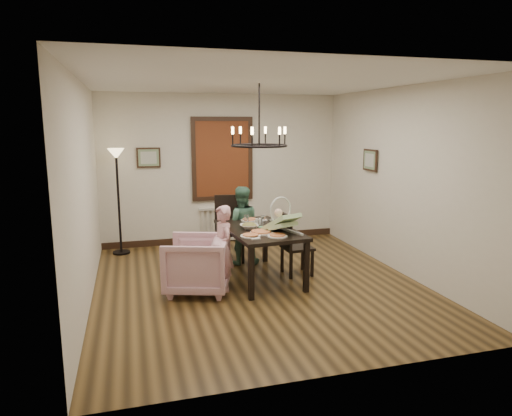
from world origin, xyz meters
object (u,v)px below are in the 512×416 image
elderly_woman (223,256)px  baby_bouncer (281,221)px  chair_right (297,244)px  floor_lamp (119,203)px  dining_table (259,234)px  armchair (197,264)px  chair_far (230,229)px  drinking_glass (271,224)px  seated_man (241,232)px

elderly_woman → baby_bouncer: baby_bouncer is taller
chair_right → floor_lamp: floor_lamp is taller
dining_table → floor_lamp: size_ratio=0.94×
armchair → floor_lamp: bearing=-137.3°
chair_far → floor_lamp: (-1.76, 0.93, 0.35)m
chair_right → elderly_woman: elderly_woman is taller
armchair → baby_bouncer: 1.30m
baby_bouncer → drinking_glass: (-0.05, 0.31, -0.11)m
chair_far → elderly_woman: 1.37m
chair_far → baby_bouncer: 1.48m
chair_far → chair_right: (0.82, -0.97, -0.07)m
armchair → seated_man: (0.87, 1.08, 0.14)m
dining_table → seated_man: bearing=90.9°
drinking_glass → chair_far: bearing=110.1°
elderly_woman → drinking_glass: (0.78, 0.26, 0.34)m
chair_right → elderly_woman: bearing=102.7°
dining_table → armchair: (-0.96, -0.29, -0.29)m
seated_man → floor_lamp: floor_lamp is taller
chair_right → elderly_woman: 1.26m
elderly_woman → seated_man: (0.53, 1.12, 0.04)m
chair_right → baby_bouncer: 0.72m
chair_right → seated_man: (-0.69, 0.77, 0.05)m
seated_man → chair_right: bearing=139.6°
baby_bouncer → chair_right: bearing=26.0°
armchair → elderly_woman: elderly_woman is taller
dining_table → seated_man: seated_man is taller
elderly_woman → dining_table: bearing=107.3°
chair_right → drinking_glass: size_ratio=7.23×
seated_man → baby_bouncer: size_ratio=1.97×
elderly_woman → drinking_glass: size_ratio=7.41×
chair_right → chair_far: bearing=37.1°
dining_table → armchair: size_ratio=2.01×
drinking_glass → seated_man: bearing=106.2°
dining_table → floor_lamp: 2.76m
dining_table → chair_right: 0.64m
chair_right → armchair: bearing=97.9°
armchair → elderly_woman: bearing=101.7°
chair_far → drinking_glass: (0.39, -1.05, 0.28)m
floor_lamp → chair_right: bearing=-36.3°
armchair → drinking_glass: drinking_glass is taller
dining_table → chair_right: size_ratio=1.78×
elderly_woman → seated_man: bearing=143.9°
seated_man → floor_lamp: 2.24m
chair_right → armchair: 1.59m
chair_right → dining_table: bearing=88.6°
chair_far → seated_man: 0.24m
chair_far → elderly_woman: (-0.39, -1.31, -0.06)m
seated_man → baby_bouncer: baby_bouncer is taller
chair_far → armchair: 1.48m
chair_right → drinking_glass: (-0.44, -0.09, 0.35)m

